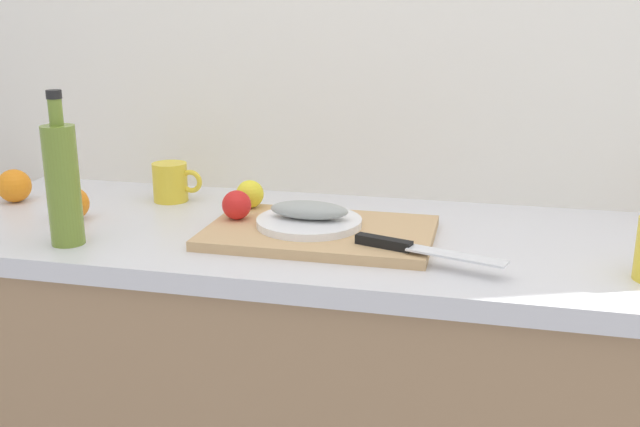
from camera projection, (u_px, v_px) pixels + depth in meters
The scene contains 11 objects.
back_wall at pixel (417, 50), 1.67m from camera, with size 3.20×0.05×2.50m, color white.
cutting_board at pixel (320, 233), 1.45m from camera, with size 0.45×0.29×0.02m, color tan.
white_plate at pixel (309, 222), 1.46m from camera, with size 0.21×0.21×0.01m, color white.
fish_fillet at pixel (309, 210), 1.46m from camera, with size 0.16×0.07×0.04m, color #999E99.
chef_knife at pixel (408, 247), 1.31m from camera, with size 0.29×0.11×0.02m.
lemon_0 at pixel (250, 194), 1.59m from camera, with size 0.06×0.06×0.06m, color yellow.
tomato_0 at pixel (237, 205), 1.50m from camera, with size 0.06×0.06×0.06m, color red.
olive_oil_bottle at pixel (63, 182), 1.38m from camera, with size 0.06×0.06×0.30m.
coffee_mug_0 at pixel (171, 182), 1.71m from camera, with size 0.12×0.08×0.09m.
orange_0 at pixel (72, 204), 1.56m from camera, with size 0.07×0.07×0.07m, color orange.
orange_1 at pixel (14, 186), 1.71m from camera, with size 0.08×0.08×0.08m, color orange.
Camera 1 is at (0.18, -1.39, 1.35)m, focal length 40.52 mm.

